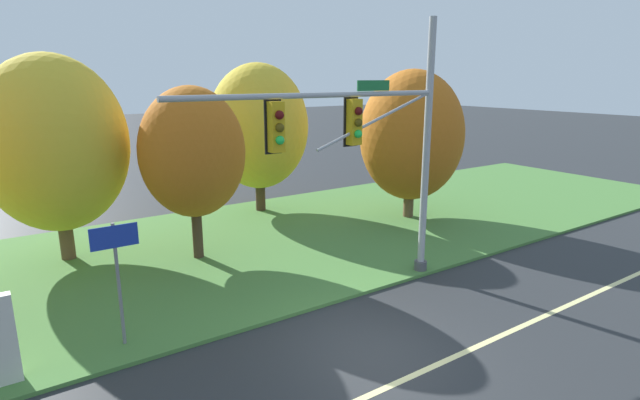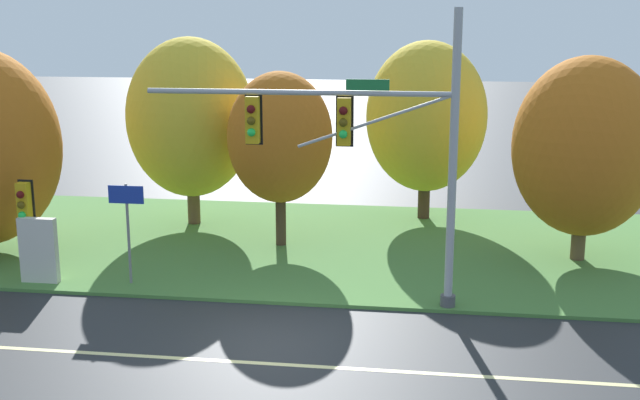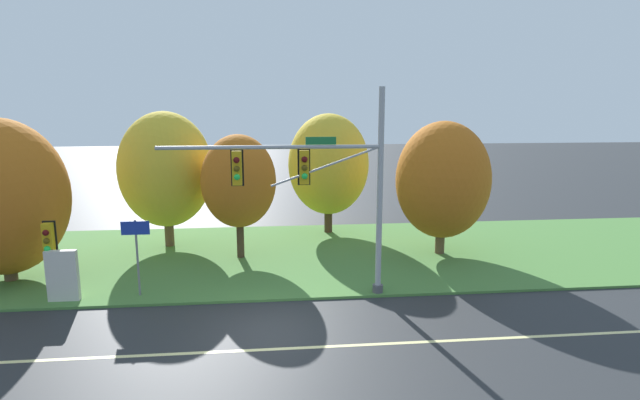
{
  "view_description": "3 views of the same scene",
  "coord_description": "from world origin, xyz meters",
  "px_view_note": "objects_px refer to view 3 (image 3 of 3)",
  "views": [
    {
      "loc": [
        -6.92,
        -7.8,
        6.15
      ],
      "look_at": [
        1.52,
        4.61,
        2.42
      ],
      "focal_mm": 28.0,
      "sensor_mm": 36.0,
      "label": 1
    },
    {
      "loc": [
        3.67,
        -17.53,
        7.61
      ],
      "look_at": [
        0.54,
        4.6,
        2.46
      ],
      "focal_mm": 45.0,
      "sensor_mm": 36.0,
      "label": 2
    },
    {
      "loc": [
        0.17,
        -15.02,
        7.1
      ],
      "look_at": [
        2.04,
        3.34,
        3.64
      ],
      "focal_mm": 28.0,
      "sensor_mm": 36.0,
      "label": 3
    }
  ],
  "objects_px": {
    "tree_nearest_road": "(2,197)",
    "tree_tall_centre": "(443,180)",
    "pedestrian_signal_near_kerb": "(49,244)",
    "traffic_signal_mast": "(322,180)",
    "tree_left_of_mast": "(166,170)",
    "tree_mid_verge": "(328,164)",
    "route_sign_post": "(136,244)",
    "tree_behind_signpost": "(239,181)",
    "info_kiosk": "(63,276)"
  },
  "relations": [
    {
      "from": "pedestrian_signal_near_kerb",
      "to": "traffic_signal_mast",
      "type": "bearing_deg",
      "value": -3.87
    },
    {
      "from": "route_sign_post",
      "to": "tree_tall_centre",
      "type": "relative_size",
      "value": 0.46
    },
    {
      "from": "tree_nearest_road",
      "to": "tree_tall_centre",
      "type": "distance_m",
      "value": 18.91
    },
    {
      "from": "route_sign_post",
      "to": "tree_behind_signpost",
      "type": "bearing_deg",
      "value": 52.11
    },
    {
      "from": "traffic_signal_mast",
      "to": "tree_behind_signpost",
      "type": "relative_size",
      "value": 1.42
    },
    {
      "from": "traffic_signal_mast",
      "to": "tree_mid_verge",
      "type": "height_order",
      "value": "traffic_signal_mast"
    },
    {
      "from": "pedestrian_signal_near_kerb",
      "to": "tree_nearest_road",
      "type": "bearing_deg",
      "value": 139.32
    },
    {
      "from": "tree_left_of_mast",
      "to": "tree_mid_verge",
      "type": "distance_m",
      "value": 8.64
    },
    {
      "from": "tree_left_of_mast",
      "to": "tree_tall_centre",
      "type": "height_order",
      "value": "tree_left_of_mast"
    },
    {
      "from": "pedestrian_signal_near_kerb",
      "to": "tree_tall_centre",
      "type": "bearing_deg",
      "value": 14.42
    },
    {
      "from": "tree_nearest_road",
      "to": "tree_tall_centre",
      "type": "relative_size",
      "value": 1.04
    },
    {
      "from": "traffic_signal_mast",
      "to": "tree_left_of_mast",
      "type": "xyz_separation_m",
      "value": [
        -7.03,
        7.53,
        -0.45
      ]
    },
    {
      "from": "tree_nearest_road",
      "to": "tree_behind_signpost",
      "type": "xyz_separation_m",
      "value": [
        9.22,
        2.25,
        0.17
      ]
    },
    {
      "from": "tree_behind_signpost",
      "to": "info_kiosk",
      "type": "xyz_separation_m",
      "value": [
        -6.15,
        -4.8,
        -2.68
      ]
    },
    {
      "from": "tree_behind_signpost",
      "to": "route_sign_post",
      "type": "bearing_deg",
      "value": -127.89
    },
    {
      "from": "route_sign_post",
      "to": "tree_behind_signpost",
      "type": "relative_size",
      "value": 0.5
    },
    {
      "from": "route_sign_post",
      "to": "pedestrian_signal_near_kerb",
      "type": "bearing_deg",
      "value": 178.8
    },
    {
      "from": "tree_tall_centre",
      "to": "traffic_signal_mast",
      "type": "bearing_deg",
      "value": -142.4
    },
    {
      "from": "tree_behind_signpost",
      "to": "traffic_signal_mast",
      "type": "bearing_deg",
      "value": -57.34
    },
    {
      "from": "route_sign_post",
      "to": "tree_nearest_road",
      "type": "distance_m",
      "value": 6.31
    },
    {
      "from": "tree_mid_verge",
      "to": "pedestrian_signal_near_kerb",
      "type": "bearing_deg",
      "value": -142.01
    },
    {
      "from": "pedestrian_signal_near_kerb",
      "to": "tree_left_of_mast",
      "type": "xyz_separation_m",
      "value": [
        2.9,
        6.85,
        1.83
      ]
    },
    {
      "from": "route_sign_post",
      "to": "info_kiosk",
      "type": "height_order",
      "value": "route_sign_post"
    },
    {
      "from": "pedestrian_signal_near_kerb",
      "to": "tree_tall_centre",
      "type": "height_order",
      "value": "tree_tall_centre"
    },
    {
      "from": "pedestrian_signal_near_kerb",
      "to": "route_sign_post",
      "type": "distance_m",
      "value": 3.1
    },
    {
      "from": "traffic_signal_mast",
      "to": "tree_tall_centre",
      "type": "distance_m",
      "value": 7.97
    },
    {
      "from": "tree_nearest_road",
      "to": "tree_tall_centre",
      "type": "xyz_separation_m",
      "value": [
        18.81,
        1.94,
        0.13
      ]
    },
    {
      "from": "traffic_signal_mast",
      "to": "tree_left_of_mast",
      "type": "bearing_deg",
      "value": 133.04
    },
    {
      "from": "tree_behind_signpost",
      "to": "pedestrian_signal_near_kerb",
      "type": "bearing_deg",
      "value": -145.97
    },
    {
      "from": "traffic_signal_mast",
      "to": "tree_left_of_mast",
      "type": "height_order",
      "value": "traffic_signal_mast"
    },
    {
      "from": "tree_mid_verge",
      "to": "route_sign_post",
      "type": "bearing_deg",
      "value": -132.72
    },
    {
      "from": "route_sign_post",
      "to": "info_kiosk",
      "type": "bearing_deg",
      "value": -174.48
    },
    {
      "from": "tree_left_of_mast",
      "to": "info_kiosk",
      "type": "relative_size",
      "value": 3.58
    },
    {
      "from": "tree_left_of_mast",
      "to": "tree_behind_signpost",
      "type": "distance_m",
      "value": 4.43
    },
    {
      "from": "tree_behind_signpost",
      "to": "tree_tall_centre",
      "type": "bearing_deg",
      "value": -1.84
    },
    {
      "from": "traffic_signal_mast",
      "to": "tree_nearest_road",
      "type": "bearing_deg",
      "value": 166.96
    },
    {
      "from": "traffic_signal_mast",
      "to": "pedestrian_signal_near_kerb",
      "type": "xyz_separation_m",
      "value": [
        -9.93,
        0.67,
        -2.28
      ]
    },
    {
      "from": "traffic_signal_mast",
      "to": "tree_behind_signpost",
      "type": "xyz_separation_m",
      "value": [
        -3.3,
        5.15,
        -0.75
      ]
    },
    {
      "from": "tree_left_of_mast",
      "to": "tree_tall_centre",
      "type": "xyz_separation_m",
      "value": [
        13.31,
        -2.68,
        -0.33
      ]
    },
    {
      "from": "route_sign_post",
      "to": "traffic_signal_mast",
      "type": "bearing_deg",
      "value": -5.07
    },
    {
      "from": "traffic_signal_mast",
      "to": "info_kiosk",
      "type": "relative_size",
      "value": 4.31
    },
    {
      "from": "tree_mid_verge",
      "to": "tree_tall_centre",
      "type": "xyz_separation_m",
      "value": [
        4.9,
        -4.67,
        -0.27
      ]
    },
    {
      "from": "tree_nearest_road",
      "to": "tree_tall_centre",
      "type": "height_order",
      "value": "tree_nearest_road"
    },
    {
      "from": "tree_nearest_road",
      "to": "tree_mid_verge",
      "type": "distance_m",
      "value": 15.4
    },
    {
      "from": "traffic_signal_mast",
      "to": "pedestrian_signal_near_kerb",
      "type": "relative_size",
      "value": 2.81
    },
    {
      "from": "pedestrian_signal_near_kerb",
      "to": "tree_behind_signpost",
      "type": "distance_m",
      "value": 8.15
    },
    {
      "from": "pedestrian_signal_near_kerb",
      "to": "route_sign_post",
      "type": "bearing_deg",
      "value": -1.2
    },
    {
      "from": "pedestrian_signal_near_kerb",
      "to": "info_kiosk",
      "type": "relative_size",
      "value": 1.53
    },
    {
      "from": "tree_tall_centre",
      "to": "info_kiosk",
      "type": "height_order",
      "value": "tree_tall_centre"
    },
    {
      "from": "tree_behind_signpost",
      "to": "tree_left_of_mast",
      "type": "bearing_deg",
      "value": 147.48
    }
  ]
}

